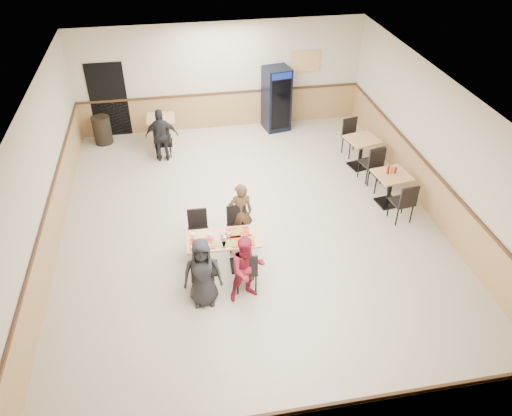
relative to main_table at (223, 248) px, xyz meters
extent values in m
plane|color=beige|center=(0.72, 1.13, -0.48)|extent=(10.00, 10.00, 0.00)
plane|color=silver|center=(0.72, 1.13, 2.52)|extent=(10.00, 10.00, 0.00)
plane|color=beige|center=(0.72, 6.13, 1.02)|extent=(8.00, 0.00, 8.00)
plane|color=beige|center=(0.72, -3.87, 1.02)|extent=(8.00, 0.00, 8.00)
plane|color=beige|center=(-3.28, 1.13, 1.02)|extent=(0.00, 10.00, 10.00)
plane|color=beige|center=(4.72, 1.13, 1.02)|extent=(0.00, 10.00, 10.00)
cube|color=tan|center=(0.72, 6.11, 0.02)|extent=(7.98, 0.03, 1.00)
cube|color=tan|center=(4.71, 1.13, 0.02)|extent=(0.03, 9.98, 1.00)
cube|color=#472B19|center=(0.72, 6.10, 0.55)|extent=(7.98, 0.04, 0.06)
cube|color=black|center=(-2.38, 6.11, 0.57)|extent=(1.00, 0.02, 2.10)
cube|color=orange|center=(3.12, 6.09, 1.32)|extent=(0.85, 0.02, 0.60)
cube|color=black|center=(-0.34, 0.01, -0.47)|extent=(0.45, 0.45, 0.04)
cylinder|color=black|center=(-0.34, 0.01, -0.12)|extent=(0.09, 0.09, 0.66)
cube|color=tan|center=(-0.34, 0.01, 0.22)|extent=(0.70, 0.70, 0.04)
cube|color=black|center=(0.34, -0.01, -0.47)|extent=(0.45, 0.45, 0.04)
cylinder|color=black|center=(0.34, -0.01, -0.12)|extent=(0.09, 0.09, 0.66)
cube|color=tan|center=(0.34, -0.01, 0.22)|extent=(0.70, 0.70, 0.04)
imported|color=black|center=(-0.46, -0.81, 0.20)|extent=(0.69, 0.47, 1.37)
imported|color=maroon|center=(0.32, -0.83, 0.18)|extent=(0.73, 0.62, 1.34)
imported|color=#523823|center=(0.46, 0.81, 0.19)|extent=(0.51, 0.35, 1.35)
imported|color=black|center=(-1.02, 4.43, 0.22)|extent=(0.84, 0.38, 1.41)
cube|color=red|center=(-0.39, -0.11, 0.25)|extent=(0.45, 0.33, 0.02)
cube|color=red|center=(0.29, 0.11, 0.25)|extent=(0.45, 0.33, 0.02)
cube|color=red|center=(0.34, -0.15, 0.25)|extent=(0.45, 0.33, 0.02)
cylinder|color=white|center=(0.09, -0.20, 0.25)|extent=(0.22, 0.22, 0.01)
cube|color=tan|center=(0.09, -0.20, 0.26)|extent=(0.26, 0.18, 0.02)
cylinder|color=white|center=(0.30, 0.14, 0.25)|extent=(0.22, 0.22, 0.01)
cube|color=tan|center=(0.30, 0.14, 0.26)|extent=(0.30, 0.28, 0.02)
cylinder|color=white|center=(-0.44, -0.11, 0.25)|extent=(0.22, 0.22, 0.01)
cube|color=tan|center=(-0.44, -0.11, 0.26)|extent=(0.29, 0.24, 0.02)
cylinder|color=white|center=(0.43, -0.11, 0.25)|extent=(0.22, 0.22, 0.01)
cube|color=tan|center=(0.43, -0.11, 0.26)|extent=(0.30, 0.26, 0.02)
cylinder|color=white|center=(-0.10, -0.17, 0.25)|extent=(0.22, 0.22, 0.01)
cube|color=tan|center=(-0.10, -0.17, 0.26)|extent=(0.29, 0.23, 0.02)
cylinder|color=white|center=(-0.49, -0.23, 0.29)|extent=(0.08, 0.08, 0.10)
cylinder|color=white|center=(-0.53, 0.11, 0.29)|extent=(0.08, 0.08, 0.10)
cylinder|color=white|center=(-0.24, 0.05, 0.29)|extent=(0.08, 0.08, 0.10)
cylinder|color=white|center=(-0.30, -0.26, 0.29)|extent=(0.08, 0.08, 0.10)
cylinder|color=white|center=(-0.57, -0.25, 0.29)|extent=(0.08, 0.08, 0.10)
cylinder|color=silver|center=(0.12, 0.00, 0.30)|extent=(0.07, 0.07, 0.12)
cylinder|color=silver|center=(0.05, 0.05, 0.30)|extent=(0.07, 0.07, 0.12)
ellipsoid|color=silver|center=(0.02, -0.02, 0.29)|extent=(0.15, 0.15, 0.10)
cube|color=black|center=(3.96, 1.51, -0.46)|extent=(0.52, 0.52, 0.04)
cylinder|color=black|center=(3.96, 1.51, -0.09)|extent=(0.09, 0.09, 0.71)
cube|color=tan|center=(3.96, 1.51, 0.27)|extent=(0.82, 0.82, 0.04)
cube|color=black|center=(3.89, 3.21, -0.46)|extent=(0.57, 0.57, 0.04)
cylinder|color=black|center=(3.89, 3.21, -0.09)|extent=(0.09, 0.09, 0.71)
cube|color=tan|center=(3.89, 3.21, 0.28)|extent=(0.88, 0.88, 0.04)
cylinder|color=#A30B11|center=(3.86, 1.56, 0.39)|extent=(0.06, 0.06, 0.20)
cylinder|color=#C37D1A|center=(3.95, 1.56, 0.38)|extent=(0.06, 0.06, 0.17)
cylinder|color=#A30B11|center=(4.04, 1.56, 0.36)|extent=(0.05, 0.05, 0.14)
cube|color=black|center=(-1.02, 5.33, -0.46)|extent=(0.49, 0.49, 0.04)
cylinder|color=black|center=(-1.02, 5.33, -0.09)|extent=(0.09, 0.09, 0.71)
cube|color=tan|center=(-1.02, 5.33, 0.28)|extent=(0.76, 0.76, 0.04)
cube|color=black|center=(2.24, 5.73, 0.42)|extent=(0.79, 0.78, 1.80)
cube|color=black|center=(2.30, 5.39, 0.37)|extent=(0.55, 0.12, 1.42)
cube|color=navy|center=(2.30, 5.38, 1.21)|extent=(0.56, 0.12, 0.17)
cylinder|color=black|center=(-2.64, 5.68, -0.10)|extent=(0.49, 0.49, 0.77)
camera|label=1|loc=(-0.67, -7.21, 6.09)|focal=35.00mm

